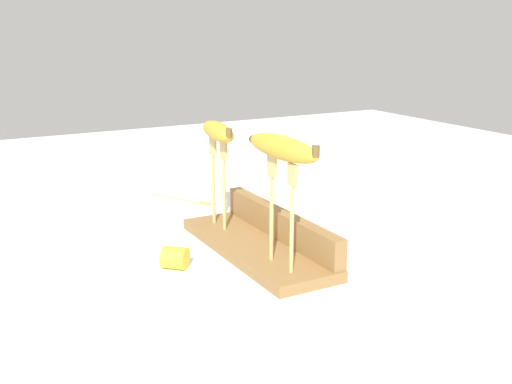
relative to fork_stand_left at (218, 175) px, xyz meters
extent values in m
plane|color=silver|center=(0.12, 0.02, -0.13)|extent=(3.00, 3.00, 0.00)
cube|color=olive|center=(0.12, 0.02, -0.12)|extent=(0.40, 0.13, 0.02)
cube|color=olive|center=(0.12, 0.07, -0.08)|extent=(0.39, 0.03, 0.06)
cylinder|color=tan|center=(-0.02, 0.00, -0.04)|extent=(0.01, 0.01, 0.14)
cube|color=tan|center=(-0.02, 0.00, 0.05)|extent=(0.03, 0.00, 0.04)
cylinder|color=tan|center=(0.02, 0.00, -0.04)|extent=(0.01, 0.01, 0.14)
cube|color=tan|center=(0.02, 0.00, 0.05)|extent=(0.03, 0.00, 0.04)
cylinder|color=tan|center=(0.21, 0.00, -0.03)|extent=(0.01, 0.01, 0.15)
cube|color=tan|center=(0.21, 0.00, 0.06)|extent=(0.03, 0.00, 0.04)
cylinder|color=tan|center=(0.28, 0.00, -0.03)|extent=(0.01, 0.01, 0.15)
cube|color=tan|center=(0.28, 0.00, 0.06)|extent=(0.03, 0.00, 0.04)
ellipsoid|color=gold|center=(0.00, 0.00, 0.09)|extent=(0.17, 0.07, 0.04)
cylinder|color=brown|center=(0.08, -0.01, 0.10)|extent=(0.01, 0.01, 0.02)
sphere|color=#3F2D19|center=(-0.08, 0.01, 0.09)|extent=(0.01, 0.01, 0.01)
ellipsoid|color=gold|center=(0.25, 0.00, 0.10)|extent=(0.19, 0.05, 0.04)
cylinder|color=brown|center=(0.34, 0.01, 0.11)|extent=(0.01, 0.01, 0.02)
sphere|color=#3F2D19|center=(0.16, -0.01, 0.10)|extent=(0.01, 0.01, 0.01)
cylinder|color=tan|center=(-0.30, 0.02, -0.12)|extent=(0.13, 0.08, 0.01)
cube|color=tan|center=(-0.22, 0.07, -0.12)|extent=(0.04, 0.04, 0.01)
cylinder|color=yellow|center=(0.12, -0.15, -0.11)|extent=(0.06, 0.06, 0.04)
cylinder|color=beige|center=(0.11, -0.16, -0.11)|extent=(0.03, 0.03, 0.04)
torus|color=black|center=(-0.05, 0.14, -0.13)|extent=(0.08, 0.08, 0.01)
camera|label=1|loc=(1.09, -0.51, 0.30)|focal=43.06mm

